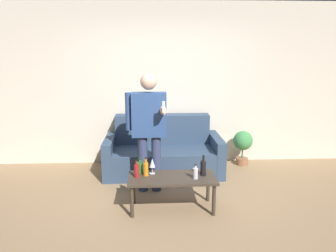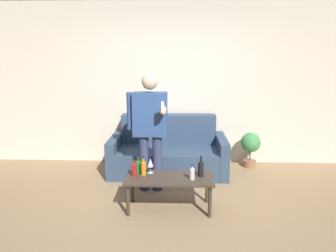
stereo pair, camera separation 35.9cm
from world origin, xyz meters
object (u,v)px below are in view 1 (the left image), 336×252
Objects in this scene: couch at (163,152)px; person_standing_front at (149,125)px; bottle_orange at (137,170)px; coffee_table at (172,181)px.

person_standing_front is at bearing -105.91° from couch.
person_standing_front is (-0.22, -0.78, 0.63)m from couch.
couch is 1.13× the size of person_standing_front.
bottle_orange is (-0.37, -1.33, 0.19)m from couch.
couch is at bearing 74.42° from bottle_orange.
bottle_orange is at bearing 177.85° from coffee_table.
couch is 1.73× the size of coffee_table.
couch reaches higher than coffee_table.
coffee_table is at bearing -2.15° from bottle_orange.
coffee_table is 4.85× the size of bottle_orange.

